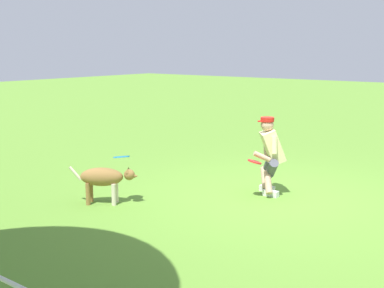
# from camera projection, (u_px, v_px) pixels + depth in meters

# --- Properties ---
(ground_plane) EXTENTS (60.00, 60.00, 0.00)m
(ground_plane) POSITION_uv_depth(u_px,v_px,m) (275.00, 198.00, 8.16)
(ground_plane) COLOR #5C8D2F
(person) EXTENTS (0.57, 0.71, 1.29)m
(person) POSITION_uv_depth(u_px,v_px,m) (270.00, 153.00, 8.25)
(person) COLOR silver
(person) RESTS_ON ground_plane
(dog) EXTENTS (0.94, 0.66, 0.59)m
(dog) POSITION_uv_depth(u_px,v_px,m) (105.00, 178.00, 7.79)
(dog) COLOR olive
(dog) RESTS_ON ground_plane
(frisbee_flying) EXTENTS (0.32, 0.32, 0.09)m
(frisbee_flying) POSITION_uv_depth(u_px,v_px,m) (121.00, 157.00, 7.74)
(frisbee_flying) COLOR #3090EA
(frisbee_held) EXTENTS (0.28, 0.27, 0.11)m
(frisbee_held) POSITION_uv_depth(u_px,v_px,m) (255.00, 162.00, 8.01)
(frisbee_held) COLOR red
(frisbee_held) RESTS_ON person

